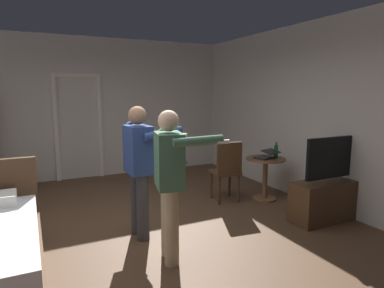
% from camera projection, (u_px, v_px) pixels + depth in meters
% --- Properties ---
extents(ground_plane, '(7.44, 7.44, 0.00)m').
position_uv_depth(ground_plane, '(141.00, 240.00, 4.05)').
color(ground_plane, brown).
extents(wall_back, '(6.02, 0.12, 2.86)m').
position_uv_depth(wall_back, '(89.00, 108.00, 6.88)').
color(wall_back, beige).
rests_on(wall_back, ground_plane).
extents(wall_right, '(0.12, 7.00, 2.86)m').
position_uv_depth(wall_right, '(325.00, 114.00, 5.11)').
color(wall_right, beige).
rests_on(wall_right, ground_plane).
extents(doorway_frame, '(0.93, 0.08, 2.13)m').
position_uv_depth(doorway_frame, '(78.00, 119.00, 6.74)').
color(doorway_frame, white).
rests_on(doorway_frame, ground_plane).
extents(tv_flatscreen, '(1.19, 0.40, 1.17)m').
position_uv_depth(tv_flatscreen, '(330.00, 195.00, 4.67)').
color(tv_flatscreen, '#4C331E').
rests_on(tv_flatscreen, ground_plane).
extents(side_table, '(0.64, 0.64, 0.70)m').
position_uv_depth(side_table, '(265.00, 172.00, 5.51)').
color(side_table, brown).
rests_on(side_table, ground_plane).
extents(laptop, '(0.41, 0.42, 0.15)m').
position_uv_depth(laptop, '(267.00, 155.00, 5.42)').
color(laptop, black).
rests_on(laptop, side_table).
extents(bottle_on_table, '(0.06, 0.06, 0.26)m').
position_uv_depth(bottle_on_table, '(276.00, 151.00, 5.44)').
color(bottle_on_table, '#185821').
rests_on(bottle_on_table, side_table).
extents(wooden_chair, '(0.47, 0.47, 0.99)m').
position_uv_depth(wooden_chair, '(227.00, 169.00, 5.38)').
color(wooden_chair, '#4C331E').
rests_on(wooden_chair, ground_plane).
extents(person_blue_shirt, '(0.66, 0.66, 1.60)m').
position_uv_depth(person_blue_shirt, '(170.00, 176.00, 3.45)').
color(person_blue_shirt, tan).
rests_on(person_blue_shirt, ground_plane).
extents(person_striped_shirt, '(0.67, 0.54, 1.61)m').
position_uv_depth(person_striped_shirt, '(140.00, 164.00, 4.03)').
color(person_striped_shirt, '#333338').
rests_on(person_striped_shirt, ground_plane).
extents(suitcase_dark, '(0.59, 0.37, 0.45)m').
position_uv_depth(suitcase_dark, '(1.00, 183.00, 5.76)').
color(suitcase_dark, '#1E2D38').
rests_on(suitcase_dark, ground_plane).
extents(suitcase_small, '(0.53, 0.32, 0.40)m').
position_uv_depth(suitcase_small, '(0.00, 187.00, 5.57)').
color(suitcase_small, black).
rests_on(suitcase_small, ground_plane).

